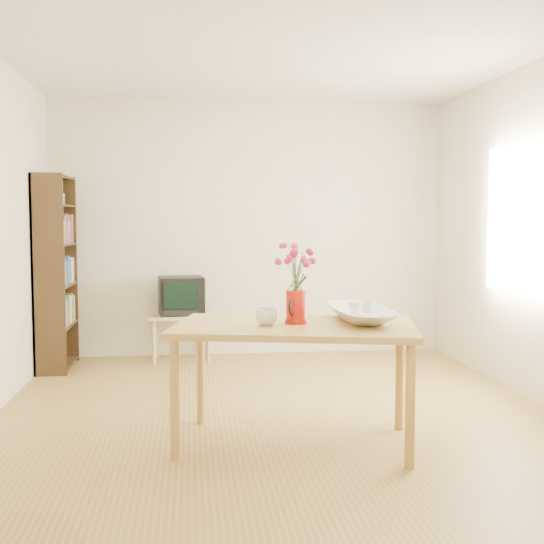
{
  "coord_description": "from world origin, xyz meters",
  "views": [
    {
      "loc": [
        -0.61,
        -4.75,
        1.4
      ],
      "look_at": [
        0.0,
        0.3,
        1.0
      ],
      "focal_mm": 45.0,
      "sensor_mm": 36.0,
      "label": 1
    }
  ],
  "objects": [
    {
      "name": "tv_stand",
      "position": [
        -0.7,
        1.97,
        0.39
      ],
      "size": [
        0.6,
        0.45,
        0.46
      ],
      "color": "tan",
      "rests_on": "ground"
    },
    {
      "name": "bookshelf",
      "position": [
        -1.85,
        1.75,
        0.84
      ],
      "size": [
        0.28,
        0.7,
        1.8
      ],
      "color": "black",
      "rests_on": "ground"
    },
    {
      "name": "mug",
      "position": [
        -0.15,
        -0.66,
        0.8
      ],
      "size": [
        0.13,
        0.13,
        0.1
      ],
      "primitive_type": "imported",
      "rotation": [
        0.0,
        0.0,
        3.12
      ],
      "color": "white",
      "rests_on": "table"
    },
    {
      "name": "television",
      "position": [
        -0.7,
        1.98,
        0.65
      ],
      "size": [
        0.46,
        0.44,
        0.37
      ],
      "rotation": [
        0.0,
        0.0,
        0.11
      ],
      "color": "black",
      "rests_on": "tv_stand"
    },
    {
      "name": "flowers",
      "position": [
        0.04,
        -0.61,
        1.11
      ],
      "size": [
        0.23,
        0.23,
        0.33
      ],
      "primitive_type": null,
      "color": "#E23579",
      "rests_on": "pitcher"
    },
    {
      "name": "teacup_a",
      "position": [
        0.42,
        -0.55,
        0.95
      ],
      "size": [
        0.09,
        0.09,
        0.06
      ],
      "primitive_type": "imported",
      "rotation": [
        0.0,
        0.0,
        0.48
      ],
      "color": "white",
      "rests_on": "bowl"
    },
    {
      "name": "table",
      "position": [
        0.03,
        -0.65,
        0.67
      ],
      "size": [
        1.61,
        1.14,
        0.75
      ],
      "rotation": [
        0.0,
        0.0,
        -0.22
      ],
      "color": "#A37C38",
      "rests_on": "ground"
    },
    {
      "name": "teacup_b",
      "position": [
        0.51,
        -0.53,
        0.95
      ],
      "size": [
        0.08,
        0.08,
        0.06
      ],
      "primitive_type": "imported",
      "rotation": [
        0.0,
        0.0,
        1.41
      ],
      "color": "white",
      "rests_on": "bowl"
    },
    {
      "name": "bowl",
      "position": [
        0.46,
        -0.55,
        1.0
      ],
      "size": [
        0.55,
        0.55,
        0.51
      ],
      "primitive_type": "imported",
      "rotation": [
        0.0,
        0.0,
        0.02
      ],
      "color": "white",
      "rests_on": "table"
    },
    {
      "name": "room",
      "position": [
        0.03,
        0.0,
        1.3
      ],
      "size": [
        4.5,
        4.5,
        4.5
      ],
      "color": "olive",
      "rests_on": "ground"
    },
    {
      "name": "pitcher",
      "position": [
        0.04,
        -0.6,
        0.84
      ],
      "size": [
        0.14,
        0.2,
        0.21
      ],
      "rotation": [
        0.0,
        0.0,
        -0.47
      ],
      "color": "red",
      "rests_on": "table"
    }
  ]
}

